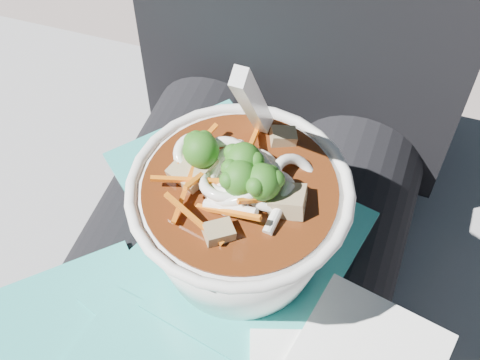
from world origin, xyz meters
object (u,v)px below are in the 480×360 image
(lap, at_px, (213,318))
(plastic_bag, at_px, (201,286))
(person_body, at_px, (246,227))
(udon_bowl, at_px, (240,213))
(stone_ledge, at_px, (258,317))

(lap, height_order, plastic_bag, plastic_bag)
(person_body, xyz_separation_m, udon_bowl, (0.02, -0.06, 0.12))
(person_body, bearing_deg, stone_ledge, 90.00)
(lap, distance_m, person_body, 0.10)
(stone_ledge, relative_size, plastic_bag, 2.57)
(lap, xyz_separation_m, plastic_bag, (-0.01, -0.01, 0.08))
(plastic_bag, xyz_separation_m, udon_bowl, (0.02, 0.04, 0.07))
(person_body, bearing_deg, udon_bowl, -75.65)
(udon_bowl, bearing_deg, stone_ledge, 97.59)
(plastic_bag, bearing_deg, stone_ledge, 88.17)
(stone_ledge, distance_m, udon_bowl, 0.46)
(stone_ledge, relative_size, lap, 2.08)
(lap, distance_m, plastic_bag, 0.08)
(plastic_bag, bearing_deg, lap, 60.32)
(plastic_bag, distance_m, udon_bowl, 0.08)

